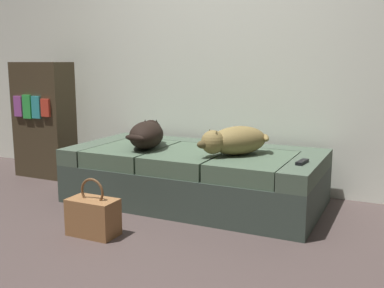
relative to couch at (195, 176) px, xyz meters
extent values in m
plane|color=#4A3D3A|center=(0.00, -1.06, -0.21)|extent=(10.00, 10.00, 0.00)
cube|color=white|center=(0.00, 0.62, 1.19)|extent=(6.40, 0.10, 2.80)
cube|color=#36433B|center=(0.00, 0.00, -0.06)|extent=(1.95, 0.96, 0.30)
cube|color=#465746|center=(-0.88, 0.00, 0.15)|extent=(0.20, 0.96, 0.13)
cube|color=#465746|center=(0.88, 0.00, 0.15)|extent=(0.20, 0.96, 0.13)
cube|color=#465746|center=(0.00, 0.38, 0.15)|extent=(1.55, 0.20, 0.13)
cube|color=#485D48|center=(-0.52, -0.10, 0.15)|extent=(0.50, 0.74, 0.13)
cube|color=#485D48|center=(0.00, -0.10, 0.15)|extent=(0.50, 0.74, 0.13)
cube|color=#485D48|center=(0.52, -0.10, 0.15)|extent=(0.50, 0.74, 0.13)
ellipsoid|color=black|center=(-0.36, -0.13, 0.32)|extent=(0.41, 0.53, 0.21)
sphere|color=black|center=(-0.44, 0.08, 0.33)|extent=(0.17, 0.17, 0.17)
ellipsoid|color=black|center=(-0.47, 0.15, 0.32)|extent=(0.10, 0.12, 0.06)
cone|color=black|center=(-0.49, 0.06, 0.39)|extent=(0.04, 0.04, 0.05)
cone|color=black|center=(-0.40, 0.10, 0.39)|extent=(0.04, 0.04, 0.05)
ellipsoid|color=black|center=(-0.34, -0.34, 0.33)|extent=(0.19, 0.08, 0.05)
ellipsoid|color=olive|center=(0.38, -0.04, 0.32)|extent=(0.48, 0.53, 0.21)
sphere|color=olive|center=(0.25, -0.22, 0.33)|extent=(0.17, 0.17, 0.17)
ellipsoid|color=#4C4024|center=(0.20, -0.28, 0.32)|extent=(0.11, 0.12, 0.06)
cone|color=#4C4024|center=(0.28, -0.25, 0.39)|extent=(0.04, 0.04, 0.05)
cone|color=#4C4024|center=(0.21, -0.19, 0.39)|extent=(0.04, 0.04, 0.05)
ellipsoid|color=olive|center=(0.54, 0.10, 0.33)|extent=(0.12, 0.19, 0.05)
cube|color=black|center=(0.87, -0.15, 0.23)|extent=(0.06, 0.15, 0.02)
cube|color=#926138|center=(-0.29, -0.92, -0.09)|extent=(0.32, 0.18, 0.24)
torus|color=brown|center=(-0.29, -0.92, 0.08)|extent=(0.18, 0.02, 0.18)
cube|color=#3F3321|center=(-1.68, 0.15, 0.34)|extent=(0.56, 0.28, 1.10)
cube|color=#964796|center=(-1.84, -0.01, 0.48)|extent=(0.09, 0.02, 0.19)
cube|color=green|center=(-1.73, -0.01, 0.48)|extent=(0.09, 0.02, 0.22)
cube|color=teal|center=(-1.62, -0.01, 0.48)|extent=(0.09, 0.02, 0.21)
cube|color=red|center=(-1.51, -0.01, 0.48)|extent=(0.09, 0.02, 0.16)
camera|label=1|loc=(1.49, -3.17, 0.89)|focal=42.56mm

